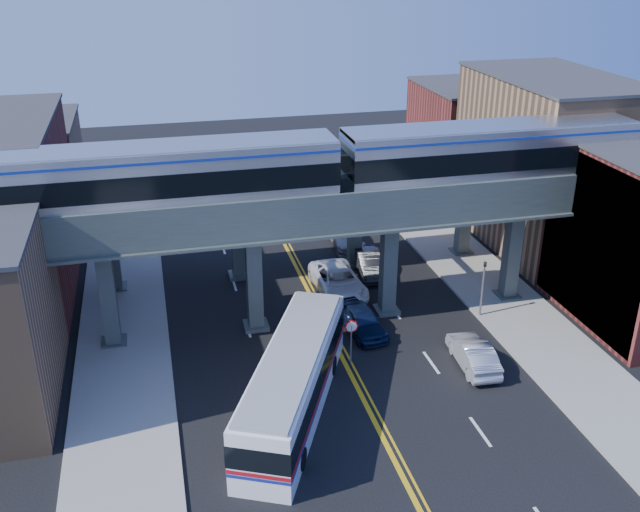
{
  "coord_description": "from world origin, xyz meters",
  "views": [
    {
      "loc": [
        -9.02,
        -28.04,
        20.81
      ],
      "look_at": [
        -0.56,
        6.35,
        4.91
      ],
      "focal_mm": 40.0,
      "sensor_mm": 36.0,
      "label": 1
    }
  ],
  "objects_px": {
    "stop_sign": "(351,335)",
    "car_lane_c": "(338,281)",
    "car_lane_b": "(369,264)",
    "car_lane_d": "(345,236)",
    "car_lane_a": "(361,319)",
    "car_parked_curb": "(473,354)",
    "traffic_signal": "(483,283)",
    "transit_bus": "(294,382)",
    "transit_train": "(174,177)"
  },
  "relations": [
    {
      "from": "stop_sign",
      "to": "car_lane_c",
      "type": "bearing_deg",
      "value": 79.49
    },
    {
      "from": "car_lane_b",
      "to": "car_lane_c",
      "type": "relative_size",
      "value": 0.76
    },
    {
      "from": "car_lane_d",
      "to": "stop_sign",
      "type": "bearing_deg",
      "value": -102.05
    },
    {
      "from": "car_lane_a",
      "to": "car_parked_curb",
      "type": "xyz_separation_m",
      "value": [
        4.7,
        -4.89,
        -0.04
      ]
    },
    {
      "from": "car_lane_c",
      "to": "car_lane_d",
      "type": "xyz_separation_m",
      "value": [
        2.52,
        7.3,
        -0.06
      ]
    },
    {
      "from": "car_lane_a",
      "to": "car_lane_d",
      "type": "bearing_deg",
      "value": 70.55
    },
    {
      "from": "car_lane_b",
      "to": "car_parked_curb",
      "type": "bearing_deg",
      "value": -75.44
    },
    {
      "from": "traffic_signal",
      "to": "car_parked_curb",
      "type": "distance_m",
      "value": 5.71
    },
    {
      "from": "stop_sign",
      "to": "car_lane_d",
      "type": "bearing_deg",
      "value": 75.37
    },
    {
      "from": "transit_bus",
      "to": "car_parked_curb",
      "type": "height_order",
      "value": "transit_bus"
    },
    {
      "from": "transit_bus",
      "to": "car_lane_c",
      "type": "distance_m",
      "value": 12.64
    },
    {
      "from": "stop_sign",
      "to": "traffic_signal",
      "type": "height_order",
      "value": "traffic_signal"
    },
    {
      "from": "car_lane_b",
      "to": "car_lane_d",
      "type": "height_order",
      "value": "car_lane_d"
    },
    {
      "from": "car_lane_a",
      "to": "car_lane_c",
      "type": "height_order",
      "value": "car_lane_c"
    },
    {
      "from": "car_lane_c",
      "to": "car_parked_curb",
      "type": "distance_m",
      "value": 10.93
    },
    {
      "from": "transit_train",
      "to": "car_lane_c",
      "type": "height_order",
      "value": "transit_train"
    },
    {
      "from": "transit_train",
      "to": "traffic_signal",
      "type": "height_order",
      "value": "transit_train"
    },
    {
      "from": "car_lane_b",
      "to": "car_parked_curb",
      "type": "xyz_separation_m",
      "value": [
        1.92,
        -12.14,
        -0.01
      ]
    },
    {
      "from": "car_lane_a",
      "to": "car_lane_b",
      "type": "height_order",
      "value": "car_lane_a"
    },
    {
      "from": "stop_sign",
      "to": "transit_bus",
      "type": "xyz_separation_m",
      "value": [
        -3.8,
        -3.36,
        -0.13
      ]
    },
    {
      "from": "traffic_signal",
      "to": "transit_bus",
      "type": "xyz_separation_m",
      "value": [
        -12.7,
        -6.36,
        -0.67
      ]
    },
    {
      "from": "transit_train",
      "to": "stop_sign",
      "type": "bearing_deg",
      "value": -31.21
    },
    {
      "from": "car_lane_a",
      "to": "car_parked_curb",
      "type": "distance_m",
      "value": 6.78
    },
    {
      "from": "traffic_signal",
      "to": "car_lane_d",
      "type": "distance_m",
      "value": 13.4
    },
    {
      "from": "traffic_signal",
      "to": "car_lane_c",
      "type": "relative_size",
      "value": 0.69
    },
    {
      "from": "traffic_signal",
      "to": "car_parked_curb",
      "type": "height_order",
      "value": "traffic_signal"
    },
    {
      "from": "transit_train",
      "to": "transit_bus",
      "type": "relative_size",
      "value": 4.26
    },
    {
      "from": "stop_sign",
      "to": "car_lane_c",
      "type": "distance_m",
      "value": 8.28
    },
    {
      "from": "traffic_signal",
      "to": "car_lane_b",
      "type": "xyz_separation_m",
      "value": [
        -4.62,
        7.36,
        -1.56
      ]
    },
    {
      "from": "transit_bus",
      "to": "car_parked_curb",
      "type": "xyz_separation_m",
      "value": [
        10.0,
        1.58,
        -0.89
      ]
    },
    {
      "from": "stop_sign",
      "to": "traffic_signal",
      "type": "distance_m",
      "value": 9.41
    },
    {
      "from": "stop_sign",
      "to": "car_lane_b",
      "type": "bearing_deg",
      "value": 67.53
    },
    {
      "from": "traffic_signal",
      "to": "car_lane_a",
      "type": "bearing_deg",
      "value": 179.18
    },
    {
      "from": "stop_sign",
      "to": "transit_bus",
      "type": "bearing_deg",
      "value": -138.52
    },
    {
      "from": "car_lane_b",
      "to": "traffic_signal",
      "type": "bearing_deg",
      "value": -52.3
    },
    {
      "from": "transit_bus",
      "to": "car_lane_c",
      "type": "relative_size",
      "value": 2.08
    },
    {
      "from": "car_lane_a",
      "to": "car_lane_b",
      "type": "distance_m",
      "value": 7.77
    },
    {
      "from": "traffic_signal",
      "to": "car_lane_b",
      "type": "distance_m",
      "value": 8.82
    },
    {
      "from": "car_lane_c",
      "to": "car_lane_d",
      "type": "relative_size",
      "value": 1.13
    },
    {
      "from": "car_lane_d",
      "to": "transit_train",
      "type": "bearing_deg",
      "value": -137.17
    },
    {
      "from": "transit_bus",
      "to": "car_lane_b",
      "type": "distance_m",
      "value": 15.95
    },
    {
      "from": "traffic_signal",
      "to": "car_lane_d",
      "type": "height_order",
      "value": "traffic_signal"
    },
    {
      "from": "traffic_signal",
      "to": "car_lane_b",
      "type": "relative_size",
      "value": 0.91
    },
    {
      "from": "stop_sign",
      "to": "car_lane_c",
      "type": "relative_size",
      "value": 0.44
    },
    {
      "from": "car_lane_b",
      "to": "car_lane_a",
      "type": "bearing_deg",
      "value": -105.42
    },
    {
      "from": "stop_sign",
      "to": "car_parked_curb",
      "type": "bearing_deg",
      "value": -16.05
    },
    {
      "from": "transit_bus",
      "to": "car_lane_d",
      "type": "distance_m",
      "value": 20.33
    },
    {
      "from": "transit_train",
      "to": "transit_bus",
      "type": "xyz_separation_m",
      "value": [
        4.45,
        -8.36,
        -7.85
      ]
    },
    {
      "from": "car_lane_d",
      "to": "car_parked_curb",
      "type": "distance_m",
      "value": 17.31
    },
    {
      "from": "traffic_signal",
      "to": "transit_bus",
      "type": "distance_m",
      "value": 14.22
    }
  ]
}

